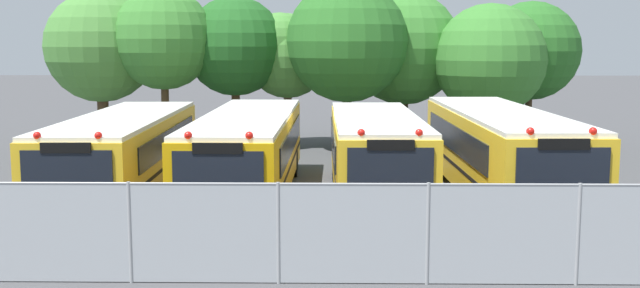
{
  "coord_description": "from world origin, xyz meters",
  "views": [
    {
      "loc": [
        0.6,
        -21.89,
        4.58
      ],
      "look_at": [
        0.24,
        0.0,
        1.6
      ],
      "focal_mm": 42.58,
      "sensor_mm": 36.0,
      "label": 1
    }
  ],
  "objects_px": {
    "tree_5": "(408,46)",
    "tree_7": "(529,50)",
    "tree_1": "(161,37)",
    "traffic_cone": "(409,251)",
    "tree_0": "(100,43)",
    "school_bus_3": "(499,151)",
    "tree_6": "(493,59)",
    "school_bus_0": "(125,151)",
    "tree_4": "(345,39)",
    "tree_2": "(232,45)",
    "tree_3": "(285,53)",
    "school_bus_2": "(376,153)",
    "school_bus_1": "(248,152)"
  },
  "relations": [
    {
      "from": "tree_5",
      "to": "tree_7",
      "type": "distance_m",
      "value": 5.3
    },
    {
      "from": "tree_1",
      "to": "traffic_cone",
      "type": "bearing_deg",
      "value": -61.8
    },
    {
      "from": "tree_5",
      "to": "tree_0",
      "type": "bearing_deg",
      "value": -172.43
    },
    {
      "from": "tree_0",
      "to": "tree_7",
      "type": "distance_m",
      "value": 18.44
    },
    {
      "from": "tree_0",
      "to": "traffic_cone",
      "type": "height_order",
      "value": "tree_0"
    },
    {
      "from": "school_bus_3",
      "to": "tree_6",
      "type": "relative_size",
      "value": 1.83
    },
    {
      "from": "school_bus_0",
      "to": "traffic_cone",
      "type": "xyz_separation_m",
      "value": [
        7.76,
        -6.9,
        -1.06
      ]
    },
    {
      "from": "tree_7",
      "to": "school_bus_0",
      "type": "bearing_deg",
      "value": -142.35
    },
    {
      "from": "tree_4",
      "to": "traffic_cone",
      "type": "bearing_deg",
      "value": -86.17
    },
    {
      "from": "school_bus_0",
      "to": "tree_2",
      "type": "distance_m",
      "value": 10.81
    },
    {
      "from": "school_bus_0",
      "to": "tree_3",
      "type": "height_order",
      "value": "tree_3"
    },
    {
      "from": "traffic_cone",
      "to": "tree_2",
      "type": "bearing_deg",
      "value": 108.91
    },
    {
      "from": "school_bus_0",
      "to": "tree_4",
      "type": "height_order",
      "value": "tree_4"
    },
    {
      "from": "tree_7",
      "to": "tree_5",
      "type": "bearing_deg",
      "value": 177.77
    },
    {
      "from": "school_bus_3",
      "to": "school_bus_2",
      "type": "bearing_deg",
      "value": -1.45
    },
    {
      "from": "tree_1",
      "to": "tree_7",
      "type": "relative_size",
      "value": 1.07
    },
    {
      "from": "tree_0",
      "to": "tree_6",
      "type": "height_order",
      "value": "tree_0"
    },
    {
      "from": "school_bus_3",
      "to": "tree_7",
      "type": "xyz_separation_m",
      "value": [
        3.77,
        11.76,
        2.77
      ]
    },
    {
      "from": "tree_5",
      "to": "tree_6",
      "type": "bearing_deg",
      "value": -29.19
    },
    {
      "from": "tree_5",
      "to": "tree_6",
      "type": "distance_m",
      "value": 3.88
    },
    {
      "from": "school_bus_3",
      "to": "tree_0",
      "type": "xyz_separation_m",
      "value": [
        -14.6,
        10.22,
        3.05
      ]
    },
    {
      "from": "tree_5",
      "to": "tree_6",
      "type": "height_order",
      "value": "tree_5"
    },
    {
      "from": "tree_5",
      "to": "school_bus_0",
      "type": "bearing_deg",
      "value": -129.25
    },
    {
      "from": "tree_0",
      "to": "tree_1",
      "type": "distance_m",
      "value": 2.79
    },
    {
      "from": "school_bus_2",
      "to": "tree_4",
      "type": "bearing_deg",
      "value": -86.53
    },
    {
      "from": "school_bus_3",
      "to": "traffic_cone",
      "type": "xyz_separation_m",
      "value": [
        -3.23,
        -6.52,
        -1.16
      ]
    },
    {
      "from": "tree_0",
      "to": "tree_3",
      "type": "distance_m",
      "value": 7.81
    },
    {
      "from": "school_bus_1",
      "to": "tree_2",
      "type": "xyz_separation_m",
      "value": [
        -1.81,
        10.55,
        3.04
      ]
    },
    {
      "from": "tree_2",
      "to": "tree_3",
      "type": "distance_m",
      "value": 2.35
    },
    {
      "from": "school_bus_3",
      "to": "traffic_cone",
      "type": "height_order",
      "value": "school_bus_3"
    },
    {
      "from": "school_bus_0",
      "to": "school_bus_2",
      "type": "xyz_separation_m",
      "value": [
        7.41,
        -0.38,
        0.03
      ]
    },
    {
      "from": "tree_0",
      "to": "tree_2",
      "type": "relative_size",
      "value": 1.03
    },
    {
      "from": "tree_6",
      "to": "traffic_cone",
      "type": "distance_m",
      "value": 17.73
    },
    {
      "from": "school_bus_1",
      "to": "tree_6",
      "type": "relative_size",
      "value": 1.83
    },
    {
      "from": "tree_5",
      "to": "school_bus_1",
      "type": "bearing_deg",
      "value": -115.72
    },
    {
      "from": "tree_0",
      "to": "tree_3",
      "type": "xyz_separation_m",
      "value": [
        7.72,
        1.06,
        -0.42
      ]
    },
    {
      "from": "school_bus_0",
      "to": "school_bus_3",
      "type": "xyz_separation_m",
      "value": [
        10.99,
        -0.37,
        0.1
      ]
    },
    {
      "from": "school_bus_0",
      "to": "school_bus_2",
      "type": "relative_size",
      "value": 1.12
    },
    {
      "from": "school_bus_2",
      "to": "school_bus_3",
      "type": "xyz_separation_m",
      "value": [
        3.58,
        0.01,
        0.07
      ]
    },
    {
      "from": "tree_5",
      "to": "tree_7",
      "type": "relative_size",
      "value": 1.07
    },
    {
      "from": "tree_1",
      "to": "traffic_cone",
      "type": "xyz_separation_m",
      "value": [
        8.66,
        -16.15,
        -4.45
      ]
    },
    {
      "from": "tree_0",
      "to": "tree_6",
      "type": "bearing_deg",
      "value": -0.48
    },
    {
      "from": "tree_0",
      "to": "tree_3",
      "type": "height_order",
      "value": "tree_0"
    },
    {
      "from": "tree_1",
      "to": "tree_6",
      "type": "distance_m",
      "value": 13.76
    },
    {
      "from": "school_bus_0",
      "to": "traffic_cone",
      "type": "distance_m",
      "value": 10.43
    },
    {
      "from": "school_bus_3",
      "to": "tree_7",
      "type": "relative_size",
      "value": 1.79
    },
    {
      "from": "tree_1",
      "to": "tree_4",
      "type": "bearing_deg",
      "value": 2.3
    },
    {
      "from": "school_bus_0",
      "to": "school_bus_3",
      "type": "bearing_deg",
      "value": 176.77
    },
    {
      "from": "school_bus_2",
      "to": "tree_1",
      "type": "height_order",
      "value": "tree_1"
    },
    {
      "from": "tree_2",
      "to": "tree_1",
      "type": "bearing_deg",
      "value": -161.58
    }
  ]
}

